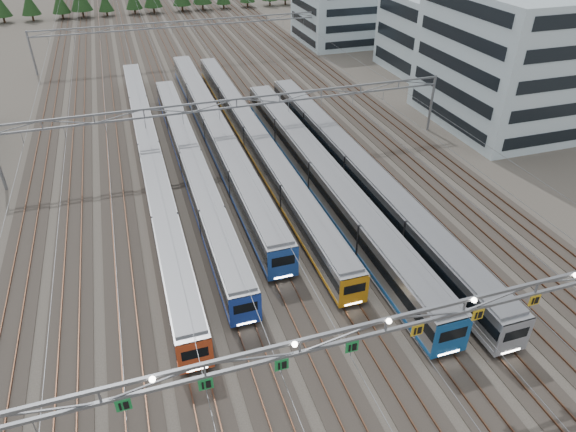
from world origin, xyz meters
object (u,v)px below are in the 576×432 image
object	(u,v)px
train_a	(150,154)
train_b	(191,163)
train_f	(355,168)
gantry_far	(184,29)
gantry_mid	(237,110)
depot_bldg_mid	(429,33)
train_d	(253,137)
train_e	(321,175)
depot_bldg_south	(510,59)
gantry_near	(386,329)
depot_bldg_north	(351,11)
train_c	(215,130)

from	to	relation	value
train_a	train_b	distance (m)	6.01
train_f	gantry_far	xyz separation A→B (m)	(-11.25, 56.41, 4.28)
train_a	gantry_mid	distance (m)	12.10
train_b	depot_bldg_mid	world-z (taller)	depot_bldg_mid
train_d	train_e	size ratio (longest dim) A/B	1.23
gantry_mid	depot_bldg_south	size ratio (longest dim) A/B	2.56
train_a	train_d	size ratio (longest dim) A/B	1.05
train_d	gantry_near	size ratio (longest dim) A/B	1.15
gantry_near	gantry_far	world-z (taller)	gantry_near
gantry_far	train_a	bearing A→B (deg)	-104.07
gantry_far	depot_bldg_south	distance (m)	60.24
train_a	gantry_near	world-z (taller)	gantry_near
train_a	train_b	bearing A→B (deg)	-41.51
gantry_near	depot_bldg_mid	size ratio (longest dim) A/B	3.52
gantry_mid	depot_bldg_south	distance (m)	39.61
gantry_near	gantry_mid	size ratio (longest dim) A/B	1.00
train_b	gantry_mid	xyz separation A→B (m)	(6.75, 3.88, 4.42)
train_d	depot_bldg_mid	size ratio (longest dim) A/B	4.06
train_b	train_d	world-z (taller)	train_b
depot_bldg_south	depot_bldg_north	bearing A→B (deg)	92.27
train_a	train_c	size ratio (longest dim) A/B	1.11
train_b	depot_bldg_mid	distance (m)	57.72
train_c	depot_bldg_north	xyz separation A→B (m)	(39.75, 45.48, 4.31)
depot_bldg_south	depot_bldg_mid	xyz separation A→B (m)	(3.10, 26.06, -2.55)
train_a	train_d	xyz separation A→B (m)	(13.50, 1.11, 0.01)
train_b	train_d	bearing A→B (deg)	29.49
depot_bldg_mid	gantry_near	bearing A→B (deg)	-122.95
train_f	depot_bldg_south	bearing A→B (deg)	21.30
train_a	depot_bldg_south	bearing A→B (deg)	-0.56
train_c	depot_bldg_south	bearing A→B (deg)	-6.68
gantry_near	depot_bldg_mid	bearing A→B (deg)	57.05
train_e	depot_bldg_south	world-z (taller)	depot_bldg_south
train_b	train_e	size ratio (longest dim) A/B	1.02
train_a	depot_bldg_north	bearing A→B (deg)	45.65
depot_bldg_south	gantry_mid	bearing A→B (deg)	179.43
train_d	gantry_near	xyz separation A→B (m)	(-2.30, -41.32, 5.13)
depot_bldg_south	depot_bldg_north	size ratio (longest dim) A/B	1.00
train_e	train_f	distance (m)	4.54
train_f	gantry_near	distance (m)	31.25
train_e	gantry_far	world-z (taller)	gantry_far
train_a	train_e	world-z (taller)	train_e
train_b	train_c	xyz separation A→B (m)	(4.50, 8.38, 0.16)
train_e	gantry_far	size ratio (longest dim) A/B	0.94
train_c	depot_bldg_mid	bearing A→B (deg)	25.27
train_c	train_e	size ratio (longest dim) A/B	1.16
gantry_near	gantry_mid	distance (m)	40.12
train_b	gantry_far	distance (m)	49.55
gantry_far	depot_bldg_south	world-z (taller)	depot_bldg_south
gantry_far	gantry_mid	bearing A→B (deg)	-90.00
train_f	gantry_far	world-z (taller)	gantry_far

